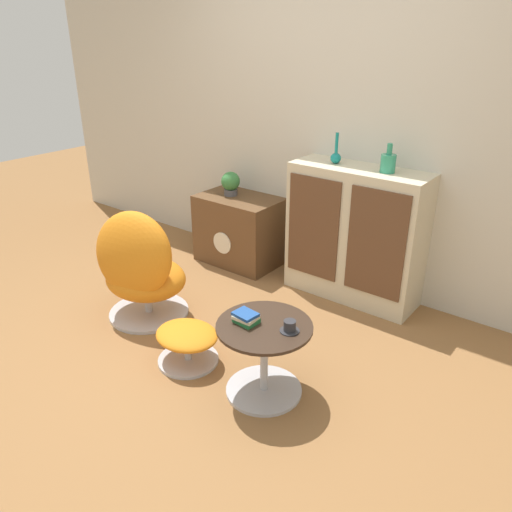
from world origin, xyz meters
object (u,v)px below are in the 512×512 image
Objects in this scene: vase_leftmost at (336,156)px; vase_inner_left at (388,162)px; egg_chair at (140,269)px; coffee_table at (264,355)px; book_stack at (246,318)px; teacup at (290,327)px; potted_plant at (231,183)px; sideboard at (355,235)px; ottoman at (187,340)px; tv_console at (240,230)px.

vase_leftmost reaches higher than vase_inner_left.
coffee_table is (1.17, -0.12, -0.14)m from egg_chair.
egg_chair is 1.58× the size of coffee_table.
coffee_table is at bearing 23.53° from book_stack.
teacup is (1.31, -0.09, 0.08)m from egg_chair.
vase_inner_left is at bearing 2.00° from potted_plant.
sideboard is at bearing -1.09° from vase_leftmost.
coffee_table is 2.68× the size of vase_inner_left.
coffee_table is 2.59× the size of potted_plant.
ottoman is 0.55m from book_stack.
book_stack is (-0.09, -0.04, 0.23)m from coffee_table.
ottoman is 0.76m from teacup.
vase_leftmost reaches higher than tv_console.
book_stack is (1.24, -1.33, -0.23)m from potted_plant.
tv_console is at bearing 130.68° from book_stack.
sideboard is 5.13× the size of vase_inner_left.
tv_console is at bearing -0.27° from potted_plant.
vase_inner_left reaches higher than teacup.
sideboard is 1.91× the size of coffee_table.
tv_console is 1.52m from ottoman.
egg_chair is at bearing 163.40° from ottoman.
book_stack is (-0.24, -0.07, 0.00)m from teacup.
tv_console is 1.75× the size of ottoman.
sideboard is 1.34m from teacup.
egg_chair is 6.20× the size of book_stack.
coffee_table is at bearing -166.89° from teacup.
sideboard is at bearing 74.47° from ottoman.
ottoman is at bearing -173.55° from coffee_table.
vase_leftmost reaches higher than teacup.
ottoman is 1.78m from vase_inner_left.
teacup reaches higher than book_stack.
teacup is (0.14, 0.03, 0.22)m from coffee_table.
coffee_table is 5.00× the size of teacup.
ottoman is at bearing -16.60° from egg_chair.
coffee_table reaches higher than ottoman.
vase_leftmost reaches higher than sideboard.
tv_console is 1.79m from coffee_table.
egg_chair is 4.08× the size of potted_plant.
vase_leftmost is 0.40m from vase_inner_left.
potted_plant is (-0.16, 1.17, 0.32)m from egg_chair.
egg_chair is 1.61m from vase_leftmost.
sideboard is at bearing 2.15° from potted_plant.
vase_inner_left is 0.96× the size of potted_plant.
vase_inner_left is at bearing 94.55° from teacup.
potted_plant is at bearing 120.09° from ottoman.
coffee_table is 1.57m from vase_inner_left.
vase_leftmost is at bearing 56.37° from egg_chair.
sideboard is at bearing 92.69° from book_stack.
vase_inner_left is at bearing 2.16° from tv_console.
book_stack is at bearing -95.49° from vase_inner_left.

